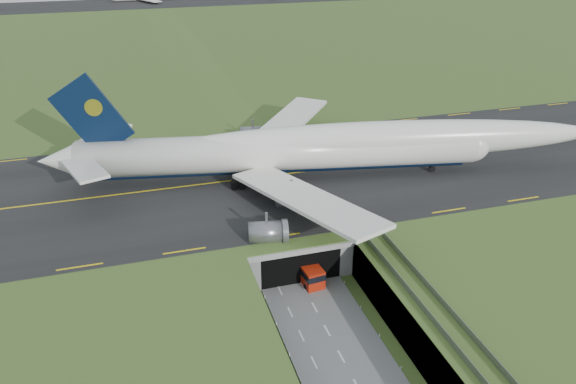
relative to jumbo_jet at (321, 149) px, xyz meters
name	(u,v)px	position (x,y,z in m)	size (l,w,h in m)	color
ground	(319,318)	(-10.65, -30.13, -11.59)	(900.00, 900.00, 0.00)	#3E5923
airfield_deck	(320,299)	(-10.65, -30.13, -8.59)	(800.00, 800.00, 6.00)	gray
trench_road	(340,355)	(-10.65, -37.63, -11.49)	(12.00, 75.00, 0.20)	slate
taxiway	(259,178)	(-10.65, 2.87, -5.50)	(800.00, 44.00, 0.18)	black
tunnel_portal	(284,235)	(-10.65, -13.42, -8.26)	(17.00, 22.30, 6.00)	gray
guideway	(479,370)	(0.35, -49.24, -6.27)	(3.00, 53.00, 7.05)	#A8A8A3
jumbo_jet	(321,149)	(0.00, 0.00, 0.00)	(97.90, 61.68, 20.75)	white
shuttle_tram	(307,270)	(-9.49, -21.21, -9.96)	(3.49, 7.50, 2.97)	#AD1F0B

